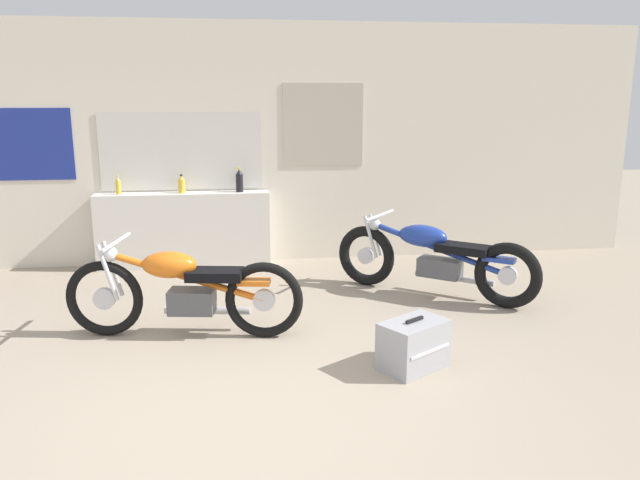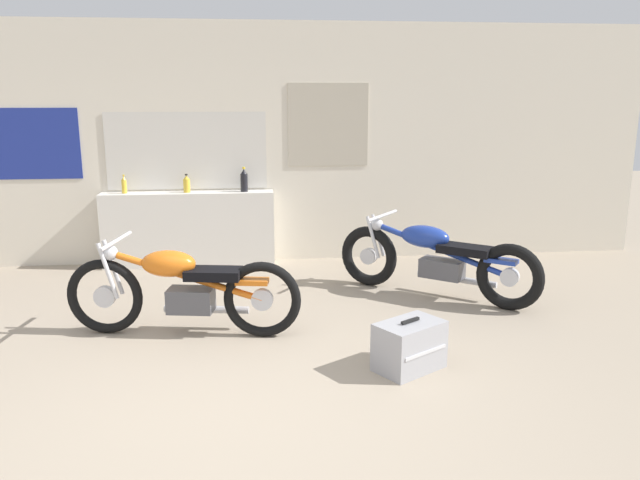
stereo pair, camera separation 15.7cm
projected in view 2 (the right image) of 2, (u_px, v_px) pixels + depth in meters
The scene contains 9 objects.
ground_plane at pixel (224, 412), 3.96m from camera, with size 24.00×24.00×0.00m, color gray.
wall_back at pixel (232, 145), 7.32m from camera, with size 10.00×0.07×2.80m.
sill_counter at pixel (189, 229), 7.31m from camera, with size 1.98×0.28×0.87m.
bottle_leftmost at pixel (124, 185), 7.13m from camera, with size 0.06×0.06×0.21m.
bottle_left_center at pixel (187, 184), 7.20m from camera, with size 0.08×0.08×0.21m.
bottle_center at pixel (244, 181), 7.25m from camera, with size 0.08×0.08×0.29m.
motorcycle_orange at pixel (183, 289), 5.16m from camera, with size 1.96×0.64×0.82m.
motorcycle_blue at pixel (436, 259), 6.16m from camera, with size 1.74×1.38×0.78m.
hard_case_silver at pixel (409, 346), 4.55m from camera, with size 0.58×0.53×0.39m.
Camera 2 is at (0.23, -3.66, 1.96)m, focal length 35.00 mm.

